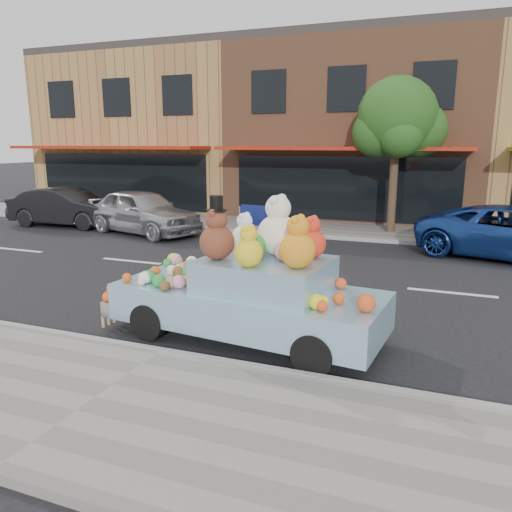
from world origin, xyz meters
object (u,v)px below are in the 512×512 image
at_px(street_tree, 398,124).
at_px(car_silver, 142,211).
at_px(art_car, 251,289).
at_px(car_dark, 67,207).

xyz_separation_m(street_tree, car_silver, (-8.09, -2.88, -2.92)).
relative_size(street_tree, car_silver, 1.15).
xyz_separation_m(car_silver, art_car, (7.03, -7.52, 0.05)).
bearing_deg(street_tree, car_dark, -167.50).
height_order(street_tree, car_silver, street_tree).
relative_size(car_dark, art_car, 0.96).
height_order(car_dark, art_car, art_car).
distance_m(street_tree, car_silver, 9.07).
xyz_separation_m(street_tree, art_car, (-1.07, -10.40, -2.86)).
relative_size(street_tree, car_dark, 1.18).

